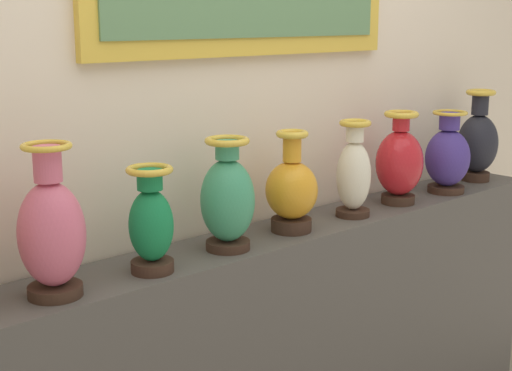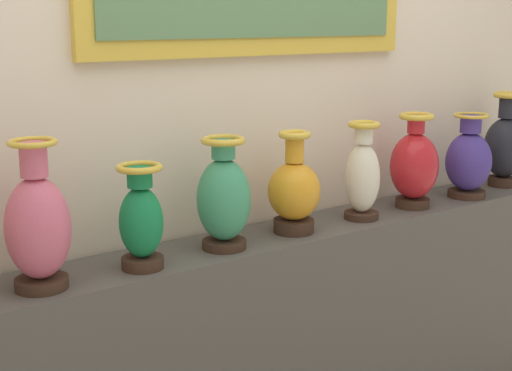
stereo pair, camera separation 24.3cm
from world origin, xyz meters
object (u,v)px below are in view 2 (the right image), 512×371
Objects in this scene: vase_emerald at (141,220)px; vase_amber at (294,191)px; vase_rose at (38,226)px; vase_ivory at (362,175)px; vase_jade at (224,198)px; vase_crimson at (414,165)px; vase_indigo at (469,161)px; vase_onyx at (505,145)px.

vase_amber reaches higher than vase_emerald.
vase_rose is 1.15× the size of vase_ivory.
vase_crimson is at bearing 0.19° from vase_jade.
vase_amber is (0.59, 0.03, -0.00)m from vase_emerald.
vase_emerald is 0.87× the size of vase_jade.
vase_indigo is (0.58, -0.01, -0.01)m from vase_ivory.
vase_amber is 0.58m from vase_crimson.
vase_jade is at bearing 179.23° from vase_indigo.
vase_jade is 0.29m from vase_amber.
vase_indigo is (0.88, -0.03, 0.01)m from vase_amber.
vase_jade is 0.88× the size of vase_onyx.
vase_emerald is at bearing -2.50° from vase_rose.
vase_ivory is 0.88× the size of vase_onyx.
vase_ivory is 1.04× the size of vase_indigo.
vase_onyx is (1.47, 0.02, 0.01)m from vase_jade.
vase_jade is at bearing 179.78° from vase_ivory.
vase_emerald is at bearing -179.05° from vase_crimson.
vase_jade is at bearing -179.81° from vase_crimson.
vase_rose is 1.20× the size of vase_indigo.
vase_onyx is at bearing 2.09° from vase_crimson.
vase_ivory is at bearing 178.66° from vase_indigo.
vase_crimson is at bearing -177.91° from vase_onyx.
vase_rose reaches higher than vase_ivory.
vase_crimson is 0.59m from vase_onyx.
vase_emerald is 0.91× the size of vase_indigo.
vase_indigo is at bearing -1.73° from vase_amber.
vase_jade reaches higher than vase_amber.
vase_crimson is 0.90× the size of vase_onyx.
vase_rose is 2.06m from vase_onyx.
vase_indigo is (1.47, 0.00, 0.01)m from vase_emerald.
vase_ivory is at bearing 0.92° from vase_emerald.
vase_indigo is at bearing -172.14° from vase_onyx.
vase_emerald is at bearing -177.33° from vase_amber.
vase_ivory is 0.87m from vase_onyx.
vase_crimson is 0.30m from vase_indigo.
vase_amber is 0.98× the size of vase_ivory.
vase_rose reaches higher than vase_indigo.
vase_amber is at bearing 2.12° from vase_jade.
vase_amber is (0.29, 0.01, -0.02)m from vase_jade.
vase_jade is at bearing -179.04° from vase_onyx.
vase_ivory is (1.19, 0.00, -0.01)m from vase_rose.
vase_emerald is 1.47m from vase_indigo.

